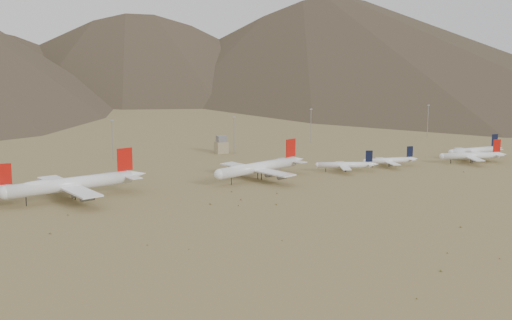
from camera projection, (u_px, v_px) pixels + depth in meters
name	position (u px, v px, depth m)	size (l,w,h in m)	color
ground	(248.00, 192.00, 370.68)	(3000.00, 3000.00, 0.00)	#9C8751
widebody_centre	(71.00, 184.00, 353.12)	(76.38, 60.14, 23.10)	white
widebody_east	(259.00, 167.00, 401.27)	(65.96, 52.70, 20.53)	white
narrowbody_a	(346.00, 165.00, 424.85)	(36.66, 27.43, 12.68)	white
narrowbody_b	(390.00, 160.00, 440.34)	(37.07, 26.97, 12.29)	white
narrowbody_c	(472.00, 156.00, 452.76)	(43.95, 32.52, 14.87)	white
narrowbody_d	(475.00, 150.00, 472.24)	(44.97, 32.08, 14.84)	white
control_tower	(221.00, 145.00, 489.94)	(8.00, 8.00, 12.00)	#988967
mast_west	(112.00, 137.00, 467.09)	(2.00, 0.60, 25.70)	gray
mast_centre	(234.00, 133.00, 484.62)	(2.00, 0.60, 25.70)	gray
mast_east	(311.00, 124.00, 535.55)	(2.00, 0.60, 25.70)	gray
mast_far_east	(428.00, 119.00, 564.60)	(2.00, 0.60, 25.70)	gray
desert_scrub	(300.00, 231.00, 296.41)	(419.54, 179.10, 0.90)	olive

